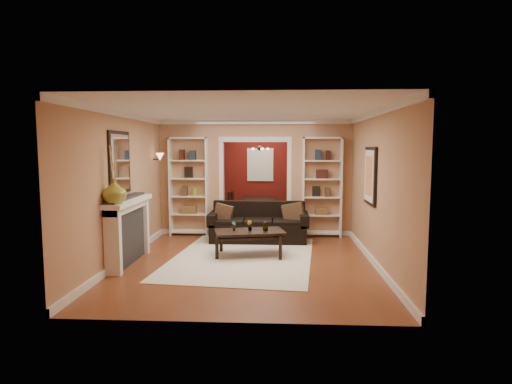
# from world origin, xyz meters

# --- Properties ---
(floor) EXTENTS (8.00, 8.00, 0.00)m
(floor) POSITION_xyz_m (0.00, 0.00, 0.00)
(floor) COLOR brown
(floor) RESTS_ON ground
(ceiling) EXTENTS (8.00, 8.00, 0.00)m
(ceiling) POSITION_xyz_m (0.00, 0.00, 2.70)
(ceiling) COLOR white
(ceiling) RESTS_ON ground
(wall_back) EXTENTS (8.00, 0.00, 8.00)m
(wall_back) POSITION_xyz_m (0.00, 4.00, 1.35)
(wall_back) COLOR tan
(wall_back) RESTS_ON ground
(wall_front) EXTENTS (8.00, 0.00, 8.00)m
(wall_front) POSITION_xyz_m (0.00, -4.00, 1.35)
(wall_front) COLOR tan
(wall_front) RESTS_ON ground
(wall_left) EXTENTS (0.00, 8.00, 8.00)m
(wall_left) POSITION_xyz_m (-2.25, 0.00, 1.35)
(wall_left) COLOR tan
(wall_left) RESTS_ON ground
(wall_right) EXTENTS (0.00, 8.00, 8.00)m
(wall_right) POSITION_xyz_m (2.25, 0.00, 1.35)
(wall_right) COLOR tan
(wall_right) RESTS_ON ground
(partition_wall) EXTENTS (4.50, 0.15, 2.70)m
(partition_wall) POSITION_xyz_m (0.00, 1.20, 1.35)
(partition_wall) COLOR tan
(partition_wall) RESTS_ON floor
(red_back_panel) EXTENTS (4.44, 0.04, 2.64)m
(red_back_panel) POSITION_xyz_m (0.00, 3.97, 1.32)
(red_back_panel) COLOR maroon
(red_back_panel) RESTS_ON floor
(dining_window) EXTENTS (0.78, 0.03, 0.98)m
(dining_window) POSITION_xyz_m (0.00, 3.93, 1.55)
(dining_window) COLOR #8CA5CC
(dining_window) RESTS_ON wall_back
(area_rug) EXTENTS (2.89, 3.80, 0.01)m
(area_rug) POSITION_xyz_m (-0.12, -0.99, 0.01)
(area_rug) COLOR white
(area_rug) RESTS_ON floor
(sofa) EXTENTS (2.18, 0.94, 0.85)m
(sofa) POSITION_xyz_m (0.11, 0.45, 0.43)
(sofa) COLOR black
(sofa) RESTS_ON floor
(pillow_left) EXTENTS (0.40, 0.18, 0.39)m
(pillow_left) POSITION_xyz_m (-0.66, 0.43, 0.61)
(pillow_left) COLOR brown
(pillow_left) RESTS_ON sofa
(pillow_right) EXTENTS (0.48, 0.29, 0.46)m
(pillow_right) POSITION_xyz_m (0.88, 0.43, 0.65)
(pillow_right) COLOR brown
(pillow_right) RESTS_ON sofa
(coffee_table) EXTENTS (1.41, 0.96, 0.49)m
(coffee_table) POSITION_xyz_m (0.01, -0.87, 0.24)
(coffee_table) COLOR black
(coffee_table) RESTS_ON floor
(plant_left) EXTENTS (0.11, 0.11, 0.17)m
(plant_left) POSITION_xyz_m (-0.29, -0.87, 0.58)
(plant_left) COLOR #336626
(plant_left) RESTS_ON coffee_table
(plant_center) EXTENTS (0.14, 0.13, 0.19)m
(plant_center) POSITION_xyz_m (0.01, -0.87, 0.59)
(plant_center) COLOR #336626
(plant_center) RESTS_ON coffee_table
(plant_right) EXTENTS (0.12, 0.12, 0.20)m
(plant_right) POSITION_xyz_m (0.31, -0.87, 0.59)
(plant_right) COLOR #336626
(plant_right) RESTS_ON coffee_table
(bookshelf_left) EXTENTS (0.90, 0.30, 2.30)m
(bookshelf_left) POSITION_xyz_m (-1.55, 1.03, 1.15)
(bookshelf_left) COLOR white
(bookshelf_left) RESTS_ON floor
(bookshelf_right) EXTENTS (0.90, 0.30, 2.30)m
(bookshelf_right) POSITION_xyz_m (1.55, 1.03, 1.15)
(bookshelf_right) COLOR white
(bookshelf_right) RESTS_ON floor
(fireplace) EXTENTS (0.32, 1.70, 1.16)m
(fireplace) POSITION_xyz_m (-2.09, -1.50, 0.58)
(fireplace) COLOR white
(fireplace) RESTS_ON floor
(vase) EXTENTS (0.46, 0.46, 0.41)m
(vase) POSITION_xyz_m (-2.09, -2.14, 1.36)
(vase) COLOR olive
(vase) RESTS_ON fireplace
(mirror) EXTENTS (0.03, 0.95, 1.10)m
(mirror) POSITION_xyz_m (-2.23, -1.50, 1.80)
(mirror) COLOR silver
(mirror) RESTS_ON wall_left
(wall_sconce) EXTENTS (0.18, 0.18, 0.22)m
(wall_sconce) POSITION_xyz_m (-2.15, 0.55, 1.83)
(wall_sconce) COLOR #FFE0A5
(wall_sconce) RESTS_ON wall_left
(framed_art) EXTENTS (0.04, 0.85, 1.05)m
(framed_art) POSITION_xyz_m (2.21, -1.00, 1.55)
(framed_art) COLOR black
(framed_art) RESTS_ON wall_right
(dining_table) EXTENTS (1.79, 1.00, 0.63)m
(dining_table) POSITION_xyz_m (0.04, 2.74, 0.32)
(dining_table) COLOR black
(dining_table) RESTS_ON floor
(dining_chair_nw) EXTENTS (0.55, 0.55, 0.92)m
(dining_chair_nw) POSITION_xyz_m (-0.51, 2.44, 0.46)
(dining_chair_nw) COLOR black
(dining_chair_nw) RESTS_ON floor
(dining_chair_ne) EXTENTS (0.48, 0.48, 0.90)m
(dining_chair_ne) POSITION_xyz_m (0.59, 2.44, 0.45)
(dining_chair_ne) COLOR black
(dining_chair_ne) RESTS_ON floor
(dining_chair_sw) EXTENTS (0.56, 0.56, 0.88)m
(dining_chair_sw) POSITION_xyz_m (-0.51, 3.04, 0.44)
(dining_chair_sw) COLOR black
(dining_chair_sw) RESTS_ON floor
(dining_chair_se) EXTENTS (0.51, 0.51, 0.85)m
(dining_chair_se) POSITION_xyz_m (0.59, 3.04, 0.43)
(dining_chair_se) COLOR black
(dining_chair_se) RESTS_ON floor
(chandelier) EXTENTS (0.50, 0.50, 0.30)m
(chandelier) POSITION_xyz_m (0.00, 2.70, 2.02)
(chandelier) COLOR #372019
(chandelier) RESTS_ON ceiling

